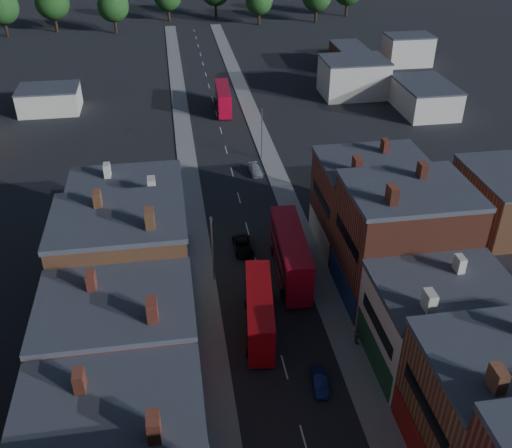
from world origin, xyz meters
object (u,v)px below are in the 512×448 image
object	(u,v)px
bus_1	(291,254)
bus_2	(223,98)
bus_0	(259,311)
car_3	(256,170)
ped_3	(357,336)
car_1	(320,381)
car_2	(243,246)

from	to	relation	value
bus_1	bus_2	size ratio (longest dim) A/B	1.18
bus_0	bus_1	distance (m)	9.78
car_3	ped_3	bearing A→B (deg)	-88.41
bus_1	car_3	xyz separation A→B (m)	(0.06, 25.25, -2.35)
ped_3	car_1	bearing A→B (deg)	124.36
bus_2	car_2	size ratio (longest dim) A/B	2.33
car_2	ped_3	xyz separation A→B (m)	(8.63, -17.45, 0.43)
bus_2	car_1	bearing A→B (deg)	-86.77
ped_3	bus_0	bearing A→B (deg)	60.18
bus_1	ped_3	bearing A→B (deg)	-68.29
bus_1	car_3	world-z (taller)	bus_1
bus_1	car_2	distance (m)	7.59
bus_2	car_2	world-z (taller)	bus_2
bus_1	car_1	bearing A→B (deg)	-89.72
bus_0	car_2	size ratio (longest dim) A/B	2.41
bus_0	bus_1	xyz separation A→B (m)	(4.88, 8.47, 0.39)
bus_1	car_3	size ratio (longest dim) A/B	3.25
bus_0	bus_2	world-z (taller)	bus_0
bus_2	bus_1	bearing A→B (deg)	-85.65
bus_1	bus_2	world-z (taller)	bus_1
bus_0	car_2	distance (m)	14.20
bus_0	ped_3	xyz separation A→B (m)	(8.93, -3.37, -1.46)
bus_1	bus_2	distance (m)	51.82
car_1	car_2	size ratio (longest dim) A/B	0.76
bus_0	ped_3	bearing A→B (deg)	-13.69
ped_3	car_2	bearing A→B (deg)	17.20
car_2	bus_1	bearing A→B (deg)	-50.74
car_1	ped_3	distance (m)	6.61
bus_0	car_1	bearing A→B (deg)	-55.31
bus_2	car_1	distance (m)	68.19
bus_0	bus_2	size ratio (longest dim) A/B	1.04
bus_1	car_1	xyz separation A→B (m)	(-0.74, -16.37, -2.34)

